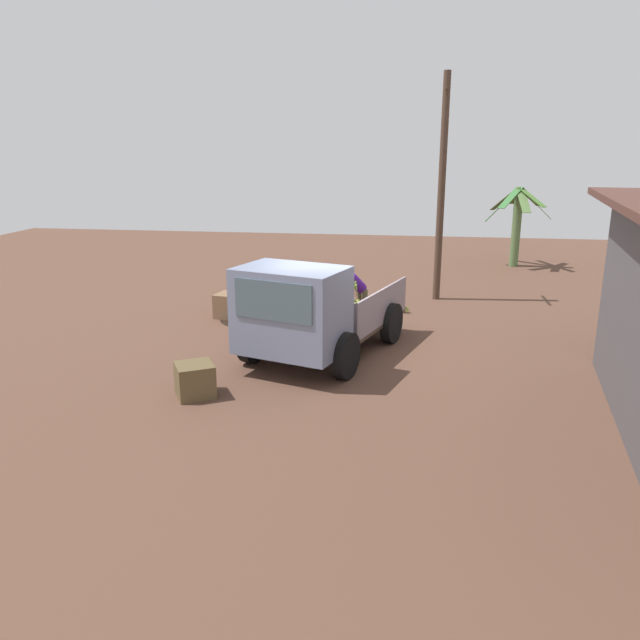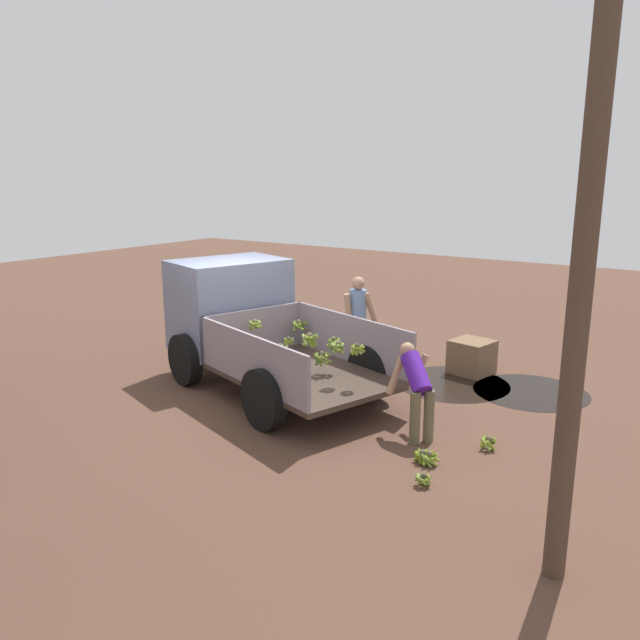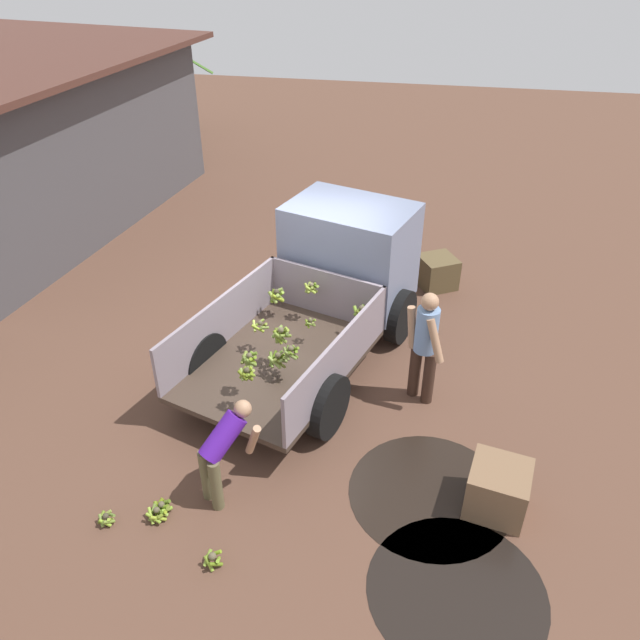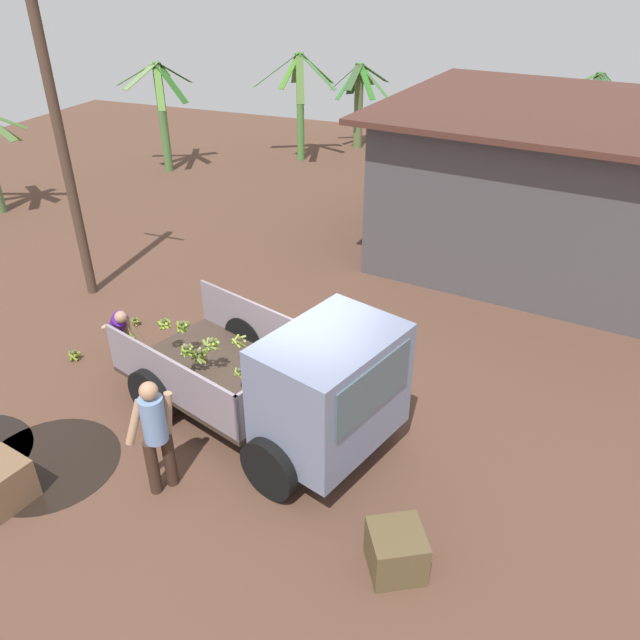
% 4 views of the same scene
% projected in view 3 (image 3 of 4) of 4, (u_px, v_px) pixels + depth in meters
% --- Properties ---
extents(ground, '(36.00, 36.00, 0.00)m').
position_uv_depth(ground, '(296.00, 344.00, 9.94)').
color(ground, brown).
extents(mud_patch_0, '(1.84, 1.84, 0.01)m').
position_uv_depth(mud_patch_0, '(457.00, 591.00, 6.34)').
color(mud_patch_0, black).
rests_on(mud_patch_0, ground).
extents(mud_patch_1, '(1.93, 1.93, 0.01)m').
position_uv_depth(mud_patch_1, '(430.00, 493.00, 7.40)').
color(mud_patch_1, black).
rests_on(mud_patch_1, ground).
extents(cargo_truck, '(4.64, 3.17, 2.02)m').
position_uv_depth(cargo_truck, '(337.00, 274.00, 9.69)').
color(cargo_truck, '#3F3127').
rests_on(cargo_truck, ground).
extents(banana_palm_4, '(2.17, 2.58, 2.55)m').
position_uv_depth(banana_palm_4, '(167.00, 86.00, 18.64)').
color(banana_palm_4, '#72845B').
rests_on(banana_palm_4, ground).
extents(person_foreground_visitor, '(0.54, 0.59, 1.71)m').
position_uv_depth(person_foreground_visitor, '(425.00, 343.00, 8.34)').
color(person_foreground_visitor, '#3A261D').
rests_on(person_foreground_visitor, ground).
extents(person_worker_loading, '(0.76, 0.77, 1.24)m').
position_uv_depth(person_worker_loading, '(223.00, 448.00, 7.02)').
color(person_worker_loading, brown).
rests_on(person_worker_loading, ground).
extents(banana_bunch_on_ground_0, '(0.23, 0.24, 0.17)m').
position_uv_depth(banana_bunch_on_ground_0, '(162.00, 507.00, 7.13)').
color(banana_bunch_on_ground_0, brown).
rests_on(banana_bunch_on_ground_0, ground).
extents(banana_bunch_on_ground_1, '(0.21, 0.22, 0.20)m').
position_uv_depth(banana_bunch_on_ground_1, '(213.00, 559.00, 6.54)').
color(banana_bunch_on_ground_1, brown).
rests_on(banana_bunch_on_ground_1, ground).
extents(banana_bunch_on_ground_2, '(0.21, 0.20, 0.16)m').
position_uv_depth(banana_bunch_on_ground_2, '(106.00, 518.00, 6.99)').
color(banana_bunch_on_ground_2, '#413A2A').
rests_on(banana_bunch_on_ground_2, ground).
extents(banana_bunch_on_ground_3, '(0.26, 0.26, 0.18)m').
position_uv_depth(banana_bunch_on_ground_3, '(157.00, 513.00, 7.05)').
color(banana_bunch_on_ground_3, brown).
rests_on(banana_bunch_on_ground_3, ground).
extents(wooden_crate_0, '(0.77, 0.77, 0.60)m').
position_uv_depth(wooden_crate_0, '(498.00, 489.00, 7.08)').
color(wooden_crate_0, brown).
rests_on(wooden_crate_0, ground).
extents(wooden_crate_1, '(0.84, 0.84, 0.57)m').
position_uv_depth(wooden_crate_1, '(437.00, 272.00, 11.31)').
color(wooden_crate_1, brown).
rests_on(wooden_crate_1, ground).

